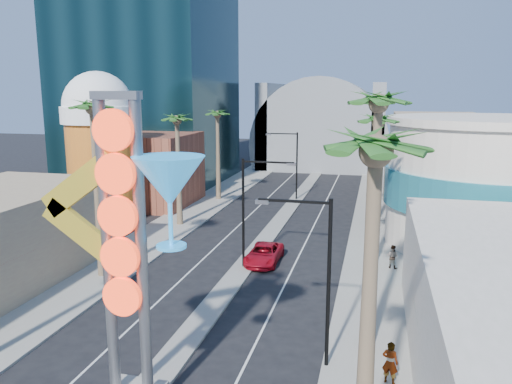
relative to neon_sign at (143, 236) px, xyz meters
The scene contains 22 objects.
sidewalk_west 34.43m from the neon_sign, 107.85° to the left, with size 5.00×100.00×0.15m, color gray.
sidewalk_east 33.97m from the neon_sign, 74.84° to the left, with size 5.00×100.00×0.15m, color gray.
median 35.79m from the neon_sign, 91.33° to the left, with size 1.60×84.00×0.15m, color gray.
brick_filler_west 39.01m from the neon_sign, 115.64° to the left, with size 10.00×10.00×8.00m, color brown.
filler_east 47.58m from the neon_sign, 71.37° to the left, with size 10.00×20.00×10.00m, color #9C7E65.
beer_mug 32.39m from the neon_sign, 123.38° to the left, with size 7.00×7.00×14.50m.
turquoise_building 32.10m from the neon_sign, 57.56° to the left, with size 16.60×16.60×10.60m.
canopy 69.11m from the neon_sign, 90.68° to the left, with size 22.00×16.00×22.00m.
neon_sign is the anchor object (origin of this frame).
streetlight_0 17.21m from the neon_sign, 90.90° to the left, with size 3.79×0.25×8.00m.
streetlight_1 41.13m from the neon_sign, 91.90° to the left, with size 3.79×0.25×8.00m.
streetlight_2 8.15m from the neon_sign, 40.46° to the left, with size 3.45×0.25×8.00m.
palm_1 16.70m from the neon_sign, 126.98° to the left, with size 2.40×2.40×12.70m.
palm_2 28.85m from the neon_sign, 109.95° to the left, with size 2.40×2.40×11.20m.
palm_3 40.31m from the neon_sign, 104.11° to the left, with size 2.40×2.40×11.20m.
palm_4 9.23m from the neon_sign, 19.89° to the right, with size 2.40×2.40×12.20m.
palm_5 11.50m from the neon_sign, 40.70° to the left, with size 2.40×2.40×13.20m.
palm_6 20.89m from the neon_sign, 66.74° to the left, with size 2.40×2.40×11.70m.
palm_7 32.29m from the neon_sign, 75.23° to the left, with size 2.40×2.40×12.70m.
red_pickup 19.65m from the neon_sign, 88.81° to the left, with size 2.28×4.93×1.37m, color #B10D1E.
pedestrian_a 11.84m from the neon_sign, 24.59° to the left, with size 0.70×0.46×1.92m, color gray.
pedestrian_b 22.36m from the neon_sign, 63.35° to the left, with size 0.83×0.64×1.70m, color gray.
Camera 1 is at (9.02, -13.19, 12.49)m, focal length 35.00 mm.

